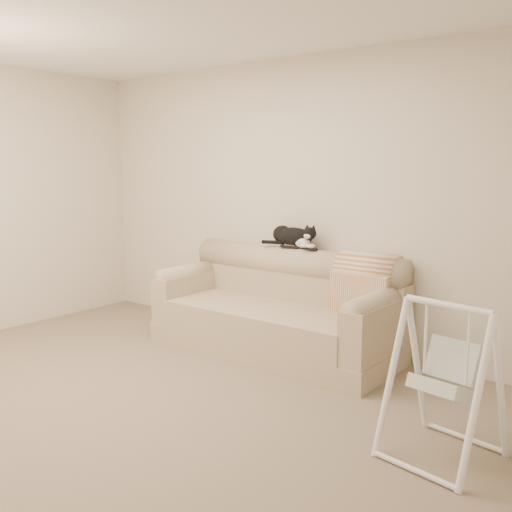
{
  "coord_description": "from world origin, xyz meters",
  "views": [
    {
      "loc": [
        2.94,
        -2.4,
        1.63
      ],
      "look_at": [
        0.09,
        1.27,
        0.9
      ],
      "focal_mm": 40.0,
      "sensor_mm": 36.0,
      "label": 1
    }
  ],
  "objects": [
    {
      "name": "baby_swing",
      "position": [
        1.91,
        0.64,
        0.45
      ],
      "size": [
        0.64,
        0.67,
        0.91
      ],
      "color": "white",
      "rests_on": "ground"
    },
    {
      "name": "ground_plane",
      "position": [
        0.0,
        0.0,
        0.0
      ],
      "size": [
        5.0,
        5.0,
        0.0
      ],
      "primitive_type": "plane",
      "color": "#6E5E50",
      "rests_on": "ground"
    },
    {
      "name": "sofa",
      "position": [
        0.08,
        1.62,
        0.35
      ],
      "size": [
        2.2,
        0.93,
        0.9
      ],
      "color": "tan",
      "rests_on": "ground"
    },
    {
      "name": "room_shell",
      "position": [
        0.0,
        0.0,
        1.53
      ],
      "size": [
        5.04,
        4.04,
        2.6
      ],
      "color": "beige",
      "rests_on": "ground"
    },
    {
      "name": "remote_b",
      "position": [
        0.24,
        1.84,
        0.91
      ],
      "size": [
        0.18,
        0.09,
        0.02
      ],
      "color": "black",
      "rests_on": "sofa"
    },
    {
      "name": "throw_blanket",
      "position": [
        0.82,
        1.84,
        0.72
      ],
      "size": [
        0.52,
        0.38,
        0.58
      ],
      "color": "#BF6634",
      "rests_on": "sofa"
    },
    {
      "name": "remote_a",
      "position": [
        0.04,
        1.84,
        0.91
      ],
      "size": [
        0.19,
        0.08,
        0.03
      ],
      "color": "black",
      "rests_on": "sofa"
    },
    {
      "name": "tuxedo_cat",
      "position": [
        0.06,
        1.86,
        1.0
      ],
      "size": [
        0.56,
        0.21,
        0.22
      ],
      "color": "black",
      "rests_on": "sofa"
    }
  ]
}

